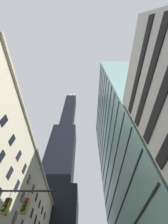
% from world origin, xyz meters
% --- Properties ---
extents(dark_skyscraper, '(29.26, 29.26, 185.44)m').
position_xyz_m(dark_skyscraper, '(-14.17, 78.61, 55.58)').
color(dark_skyscraper, black).
rests_on(dark_skyscraper, ground).
extents(glass_office_midrise, '(17.74, 37.32, 59.43)m').
position_xyz_m(glass_office_midrise, '(19.82, 23.77, 29.72)').
color(glass_office_midrise, gray).
rests_on(glass_office_midrise, ground).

